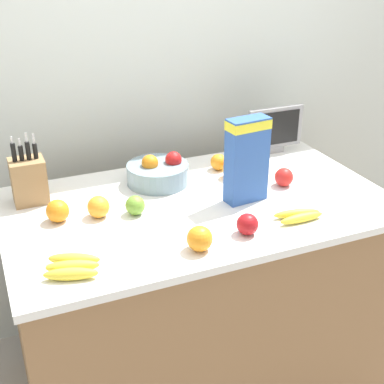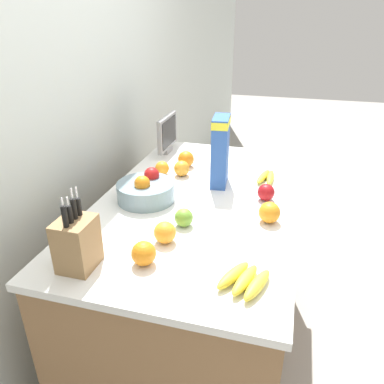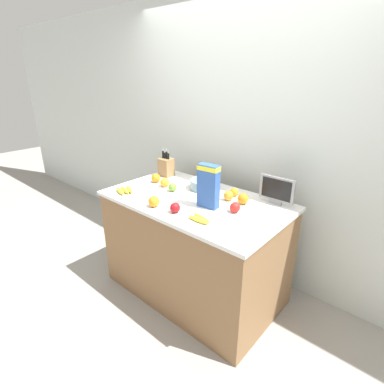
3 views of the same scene
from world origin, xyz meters
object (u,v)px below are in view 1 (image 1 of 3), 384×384
(banana_bunch_left, at_px, (72,266))
(orange_front_center, at_px, (219,162))
(apple_leftmost, at_px, (247,224))
(knife_block, at_px, (29,180))
(small_monitor, at_px, (275,129))
(orange_by_cereal, at_px, (58,211))
(orange_back_center, at_px, (200,239))
(banana_bunch_right, at_px, (299,216))
(orange_near_bowl, at_px, (232,169))
(apple_near_bananas, at_px, (135,205))
(cereal_box, at_px, (247,157))
(orange_mid_right, at_px, (98,207))
(apple_middle, at_px, (284,177))
(orange_front_left, at_px, (256,163))
(fruit_bowl, at_px, (158,172))

(banana_bunch_left, relative_size, orange_front_center, 2.69)
(apple_leftmost, bearing_deg, knife_block, 140.01)
(knife_block, distance_m, small_monitor, 1.16)
(banana_bunch_left, height_order, orange_by_cereal, orange_by_cereal)
(orange_back_center, bearing_deg, banana_bunch_right, 6.40)
(banana_bunch_left, relative_size, banana_bunch_right, 1.08)
(banana_bunch_left, bearing_deg, orange_near_bowl, 29.66)
(orange_by_cereal, distance_m, orange_front_center, 0.78)
(apple_near_bananas, bearing_deg, apple_leftmost, -43.10)
(cereal_box, height_order, orange_by_cereal, cereal_box)
(orange_mid_right, bearing_deg, banana_bunch_right, -24.81)
(banana_bunch_right, height_order, apple_middle, apple_middle)
(orange_mid_right, relative_size, orange_front_center, 1.14)
(orange_mid_right, xyz_separation_m, orange_back_center, (0.25, -0.36, 0.00))
(small_monitor, xyz_separation_m, orange_front_left, (-0.19, -0.17, -0.08))
(apple_near_bananas, distance_m, orange_back_center, 0.35)
(orange_by_cereal, bearing_deg, apple_leftmost, -30.65)
(orange_by_cereal, height_order, orange_front_left, orange_front_left)
(cereal_box, xyz_separation_m, orange_front_center, (0.03, 0.31, -0.15))
(fruit_bowl, relative_size, apple_middle, 3.34)
(knife_block, bearing_deg, orange_front_left, -5.52)
(apple_leftmost, xyz_separation_m, orange_back_center, (-0.20, -0.03, 0.01))
(knife_block, distance_m, banana_bunch_right, 1.05)
(banana_bunch_left, relative_size, orange_back_center, 2.24)
(fruit_bowl, bearing_deg, banana_bunch_left, -132.21)
(orange_near_bowl, bearing_deg, orange_by_cereal, -172.72)
(orange_front_left, bearing_deg, banana_bunch_right, -98.64)
(small_monitor, height_order, apple_near_bananas, small_monitor)
(cereal_box, bearing_deg, small_monitor, 41.29)
(orange_front_left, bearing_deg, apple_leftmost, -122.33)
(banana_bunch_right, bearing_deg, orange_by_cereal, 157.68)
(orange_by_cereal, xyz_separation_m, orange_front_left, (0.89, 0.11, 0.00))
(banana_bunch_right, relative_size, orange_mid_right, 2.19)
(small_monitor, height_order, orange_front_left, small_monitor)
(banana_bunch_right, xyz_separation_m, orange_mid_right, (-0.68, 0.31, 0.02))
(apple_middle, relative_size, orange_front_left, 0.88)
(knife_block, distance_m, apple_near_bananas, 0.44)
(apple_near_bananas, bearing_deg, orange_front_left, 15.28)
(knife_block, bearing_deg, cereal_box, -21.97)
(apple_near_bananas, relative_size, orange_near_bowl, 0.92)
(knife_block, xyz_separation_m, apple_near_bananas, (0.35, -0.26, -0.06))
(banana_bunch_left, xyz_separation_m, apple_near_bananas, (0.30, 0.29, 0.02))
(fruit_bowl, relative_size, orange_front_left, 2.93)
(small_monitor, relative_size, apple_near_bananas, 3.80)
(apple_leftmost, bearing_deg, orange_near_bowl, 69.80)
(knife_block, height_order, orange_near_bowl, knife_block)
(knife_block, height_order, cereal_box, cereal_box)
(banana_bunch_right, bearing_deg, orange_near_bowl, 97.90)
(small_monitor, height_order, apple_middle, small_monitor)
(fruit_bowl, bearing_deg, orange_mid_right, -147.24)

